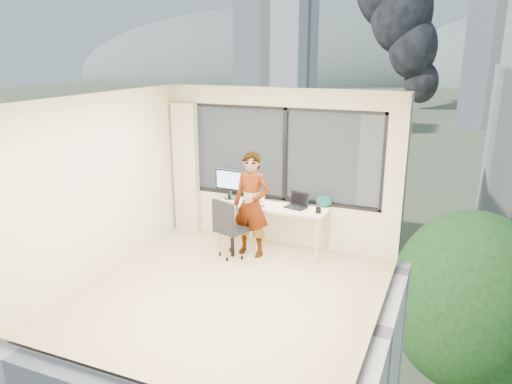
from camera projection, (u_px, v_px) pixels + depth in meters
The scene contains 24 objects.
floor at pixel (227, 292), 6.59m from camera, with size 4.00×4.00×0.01m, color #D1B788.
ceiling at pixel (224, 99), 5.85m from camera, with size 4.00×4.00×0.01m, color white.
wall_front at pixel (129, 261), 4.45m from camera, with size 4.00×0.01×2.60m, color beige.
wall_left at pixel (101, 185), 6.97m from camera, with size 0.01×4.00×2.60m, color beige.
wall_right at pixel (384, 222), 5.47m from camera, with size 0.01×4.00×2.60m, color beige.
window_wall at pixel (283, 155), 7.91m from camera, with size 3.30×0.16×1.55m, color black, non-canonical shape.
curtain at pixel (186, 168), 8.57m from camera, with size 0.45×0.14×2.30m, color beige.
desk at pixel (272, 227), 7.95m from camera, with size 1.80×0.60×0.75m, color #CDB98A.
chair at pixel (232, 227), 7.60m from camera, with size 0.50×0.50×0.99m, color black, non-canonical shape.
person at pixel (252, 205), 7.59m from camera, with size 0.61×0.40×1.67m, color #2D2D33.
monitor at pixel (229, 184), 8.13m from camera, with size 0.51×0.11×0.51m, color black, non-canonical shape.
game_console at pixel (256, 197), 8.16m from camera, with size 0.31×0.26×0.08m, color white.
laptop at pixel (296, 201), 7.69m from camera, with size 0.33×0.35×0.21m, color black, non-canonical shape.
cellphone at pixel (262, 206), 7.78m from camera, with size 0.10×0.04×0.01m, color black.
pen_cup at pixel (318, 209), 7.46m from camera, with size 0.09×0.09×0.11m, color black.
handbag at pixel (324, 201), 7.73m from camera, with size 0.26×0.13×0.20m, color #0B3F44.
exterior_ground at pixel (449, 124), 116.53m from camera, with size 400.00×400.00×0.04m, color #515B3D.
near_bldg_a at pixel (294, 183), 38.43m from camera, with size 16.00×12.00×14.00m, color #F3E3CB.
far_tower_a at pixel (277, 66), 103.61m from camera, with size 14.00×14.00×28.00m, color silver.
far_tower_b at pixel (494, 60), 109.31m from camera, with size 13.00×13.00×30.00m, color silver.
far_tower_d at pixel (265, 69), 162.41m from camera, with size 16.00×14.00×22.00m, color silver.
hill_a at pixel (276, 76), 338.14m from camera, with size 288.00×216.00×90.00m, color slate.
tree_a at pixel (165, 240), 34.83m from camera, with size 7.00×7.00×8.00m, color #214818, non-canonical shape.
tree_b at pixel (467, 319), 23.67m from camera, with size 7.60×7.60×9.00m, color #214818, non-canonical shape.
Camera 1 is at (2.68, -5.31, 3.16)m, focal length 33.95 mm.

